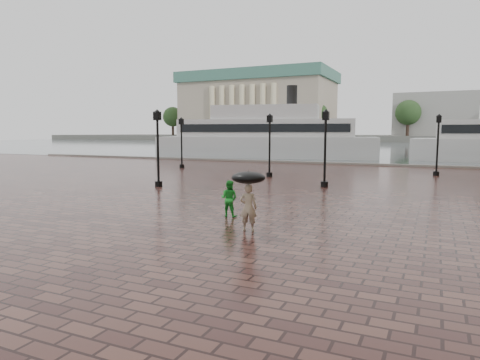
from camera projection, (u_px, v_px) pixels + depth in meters
The scene contains 11 objects.
ground at pixel (130, 231), 13.93m from camera, with size 300.00×300.00×0.00m, color #331917.
harbour_water at pixel (394, 146), 96.97m from camera, with size 240.00×240.00×0.00m, color #4B575B.
quay_edge at pixel (338, 164), 42.81m from camera, with size 80.00×0.60×0.30m, color slate.
far_shore at pixel (411, 138), 158.23m from camera, with size 300.00×60.00×2.00m, color #4C4C47.
museum at pixel (258, 104), 165.77m from camera, with size 57.00×32.50×26.00m.
far_trees at pixel (408, 113), 137.44m from camera, with size 188.00×8.00×13.50m.
street_lamps at pixel (273, 145), 30.22m from camera, with size 21.44×14.44×4.40m.
adult_pedestrian at pixel (248, 208), 13.83m from camera, with size 0.57×0.37×1.55m, color gray.
child_pedestrian at pixel (229, 199), 16.23m from camera, with size 0.68×0.53×1.39m, color green.
ferry_near at pixel (266, 136), 54.14m from camera, with size 27.99×11.77×8.93m.
umbrella at pixel (248, 178), 13.72m from camera, with size 1.10×1.10×1.10m.
Camera 1 is at (8.97, -10.90, 3.21)m, focal length 32.00 mm.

